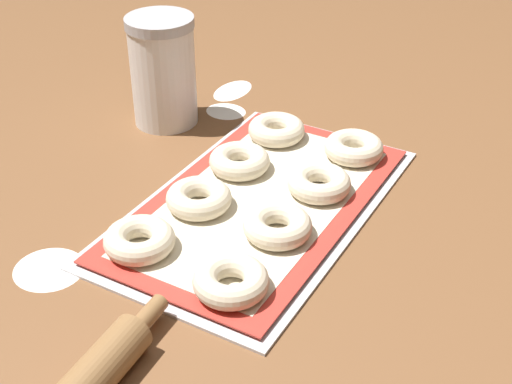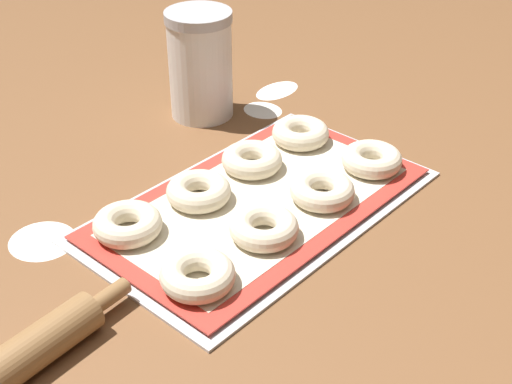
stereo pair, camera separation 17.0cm
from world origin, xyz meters
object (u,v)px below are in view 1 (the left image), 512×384
(bagel_front_far_right, at_px, (354,148))
(bagel_back_far_right, at_px, (276,130))
(bagel_front_far_left, at_px, (231,281))
(bagel_back_far_left, at_px, (139,240))
(bagel_back_mid_left, at_px, (199,198))
(bagel_front_mid_left, at_px, (277,226))
(bagel_front_mid_right, at_px, (319,183))
(flour_canister, at_px, (163,71))
(baking_tray, at_px, (256,205))
(bagel_back_mid_right, at_px, (239,161))

(bagel_front_far_right, relative_size, bagel_back_far_right, 1.00)
(bagel_front_far_left, distance_m, bagel_back_far_left, 0.14)
(bagel_front_far_left, height_order, bagel_back_mid_left, same)
(bagel_front_mid_left, bearing_deg, bagel_front_far_left, -177.93)
(bagel_front_far_left, height_order, bagel_front_mid_right, same)
(bagel_back_mid_left, bearing_deg, bagel_front_far_left, -134.52)
(bagel_front_mid_left, bearing_deg, bagel_front_far_right, -1.44)
(bagel_back_mid_left, bearing_deg, flour_canister, 44.74)
(bagel_back_far_left, bearing_deg, bagel_front_mid_left, -50.44)
(bagel_front_mid_left, relative_size, bagel_back_far_left, 1.00)
(bagel_back_mid_left, height_order, bagel_back_far_right, same)
(baking_tray, height_order, bagel_front_mid_right, bagel_front_mid_right)
(bagel_front_far_left, xyz_separation_m, bagel_back_far_left, (0.01, 0.14, 0.00))
(bagel_front_far_left, xyz_separation_m, bagel_front_mid_right, (0.23, 0.00, 0.00))
(bagel_front_far_right, height_order, bagel_back_far_left, same)
(baking_tray, xyz_separation_m, flour_canister, (0.15, 0.25, 0.08))
(bagel_front_mid_left, bearing_deg, bagel_back_far_left, 129.56)
(baking_tray, xyz_separation_m, bagel_front_mid_left, (-0.05, -0.06, 0.02))
(bagel_front_far_left, relative_size, flour_canister, 0.49)
(bagel_front_mid_right, bearing_deg, bagel_front_far_left, -179.58)
(bagel_front_far_left, height_order, bagel_front_far_right, same)
(bagel_back_far_left, relative_size, bagel_back_mid_right, 1.00)
(bagel_front_mid_right, relative_size, bagel_back_mid_left, 1.00)
(bagel_front_far_right, relative_size, bagel_back_mid_left, 1.00)
(baking_tray, xyz_separation_m, bagel_back_far_left, (-0.16, 0.07, 0.02))
(bagel_back_far_right, relative_size, flour_canister, 0.49)
(bagel_back_far_left, height_order, bagel_back_mid_right, same)
(flour_canister, bearing_deg, bagel_front_far_right, -85.05)
(baking_tray, relative_size, bagel_back_far_left, 5.41)
(baking_tray, relative_size, bagel_front_mid_right, 5.41)
(bagel_front_mid_right, height_order, flour_canister, flour_canister)
(bagel_front_far_left, distance_m, bagel_front_mid_right, 0.23)
(bagel_front_far_left, relative_size, bagel_back_mid_left, 1.00)
(bagel_front_mid_right, distance_m, bagel_back_far_right, 0.16)
(bagel_front_far_left, xyz_separation_m, bagel_front_mid_left, (0.12, 0.00, 0.00))
(bagel_front_far_right, xyz_separation_m, bagel_back_far_right, (-0.01, 0.13, 0.00))
(bagel_back_mid_left, height_order, bagel_back_mid_right, same)
(bagel_front_far_left, distance_m, flour_canister, 0.45)
(bagel_front_mid_left, bearing_deg, bagel_front_mid_right, -1.27)
(bagel_back_mid_right, bearing_deg, bagel_front_far_right, -47.62)
(bagel_front_far_left, bearing_deg, bagel_front_mid_right, 0.42)
(bagel_front_far_left, distance_m, bagel_back_mid_left, 0.17)
(bagel_front_far_left, distance_m, bagel_front_mid_left, 0.12)
(bagel_back_far_left, bearing_deg, bagel_back_far_right, -2.06)
(bagel_back_mid_left, bearing_deg, bagel_front_mid_left, -91.38)
(bagel_front_far_right, height_order, bagel_back_mid_left, same)
(bagel_back_mid_right, xyz_separation_m, bagel_back_far_right, (0.11, -0.00, 0.00))
(bagel_front_mid_right, distance_m, flour_canister, 0.33)
(baking_tray, xyz_separation_m, bagel_front_far_left, (-0.17, -0.07, 0.02))
(bagel_front_mid_left, distance_m, bagel_front_far_right, 0.23)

